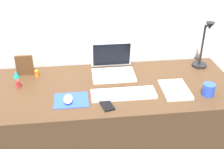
{
  "coord_description": "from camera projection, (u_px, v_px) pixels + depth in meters",
  "views": [
    {
      "loc": [
        -0.18,
        -1.64,
        1.74
      ],
      "look_at": [
        0.02,
        0.0,
        0.83
      ],
      "focal_mm": 46.4,
      "sensor_mm": 36.0,
      "label": 1
    }
  ],
  "objects": [
    {
      "name": "back_wall",
      "position": [
        104.0,
        70.0,
        2.3
      ],
      "size": [
        2.9,
        0.05,
        1.33
      ],
      "primitive_type": "cube",
      "color": "silver",
      "rests_on": "ground_plane"
    },
    {
      "name": "desk",
      "position": [
        109.0,
        130.0,
        2.11
      ],
      "size": [
        1.7,
        0.68,
        0.74
      ],
      "primitive_type": "cube",
      "color": "#4C331E",
      "rests_on": "ground_plane"
    },
    {
      "name": "laptop",
      "position": [
        113.0,
        66.0,
        2.08
      ],
      "size": [
        0.3,
        0.25,
        0.21
      ],
      "color": "white",
      "rests_on": "desk"
    },
    {
      "name": "keyboard",
      "position": [
        124.0,
        94.0,
        1.83
      ],
      "size": [
        0.41,
        0.13,
        0.02
      ],
      "primitive_type": "cube",
      "color": "white",
      "rests_on": "desk"
    },
    {
      "name": "mousepad",
      "position": [
        71.0,
        100.0,
        1.78
      ],
      "size": [
        0.21,
        0.17,
        0.0
      ],
      "primitive_type": "cube",
      "color": "blue",
      "rests_on": "desk"
    },
    {
      "name": "mouse",
      "position": [
        68.0,
        99.0,
        1.76
      ],
      "size": [
        0.06,
        0.1,
        0.03
      ],
      "primitive_type": "ellipsoid",
      "color": "white",
      "rests_on": "mousepad"
    },
    {
      "name": "cell_phone",
      "position": [
        107.0,
        105.0,
        1.74
      ],
      "size": [
        0.09,
        0.14,
        0.01
      ],
      "primitive_type": "cube",
      "rotation": [
        0.0,
        0.0,
        0.25
      ],
      "color": "black",
      "rests_on": "desk"
    },
    {
      "name": "desk_lamp",
      "position": [
        204.0,
        46.0,
        2.08
      ],
      "size": [
        0.11,
        0.15,
        0.37
      ],
      "color": "black",
      "rests_on": "desk"
    },
    {
      "name": "notebook_pad",
      "position": [
        175.0,
        90.0,
        1.88
      ],
      "size": [
        0.17,
        0.24,
        0.02
      ],
      "primitive_type": "cube",
      "rotation": [
        0.0,
        0.0,
        -0.01
      ],
      "color": "silver",
      "rests_on": "desk"
    },
    {
      "name": "picture_frame",
      "position": [
        25.0,
        65.0,
        2.04
      ],
      "size": [
        0.12,
        0.02,
        0.15
      ],
      "primitive_type": "cube",
      "color": "brown",
      "rests_on": "desk"
    },
    {
      "name": "coffee_mug",
      "position": [
        209.0,
        90.0,
        1.82
      ],
      "size": [
        0.08,
        0.08,
        0.08
      ],
      "primitive_type": "cylinder",
      "color": "blue",
      "rests_on": "desk"
    },
    {
      "name": "toy_figurine_teal",
      "position": [
        16.0,
        74.0,
        2.03
      ],
      "size": [
        0.05,
        0.05,
        0.05
      ],
      "primitive_type": "cone",
      "color": "teal",
      "rests_on": "desk"
    },
    {
      "name": "toy_figurine_orange",
      "position": [
        37.0,
        73.0,
        2.04
      ],
      "size": [
        0.03,
        0.03,
        0.06
      ],
      "color": "orange",
      "rests_on": "desk"
    },
    {
      "name": "toy_figurine_red",
      "position": [
        18.0,
        83.0,
        1.91
      ],
      "size": [
        0.03,
        0.03,
        0.06
      ],
      "color": "red",
      "rests_on": "desk"
    }
  ]
}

